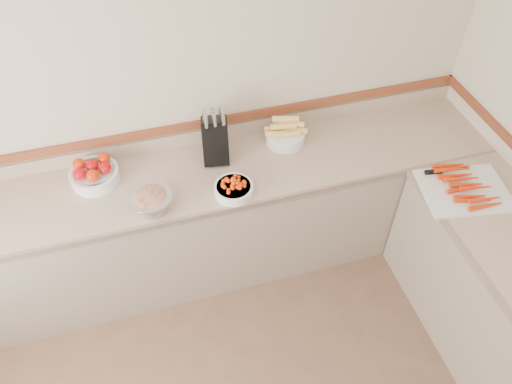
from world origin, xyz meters
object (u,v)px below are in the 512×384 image
object	(u,v)px
cherry_tomato_bowl	(234,188)
corn_bowl	(285,134)
cutting_board	(464,187)
tomato_bowl	(94,173)
rhubarb_bowl	(151,201)
knife_block	(215,140)

from	to	relation	value
cherry_tomato_bowl	corn_bowl	distance (m)	0.58
cherry_tomato_bowl	cutting_board	size ratio (longest dim) A/B	0.42
cutting_board	cherry_tomato_bowl	bearing A→B (deg)	164.92
tomato_bowl	cherry_tomato_bowl	size ratio (longest dim) A/B	1.25
cutting_board	corn_bowl	bearing A→B (deg)	140.86
rhubarb_bowl	cutting_board	bearing A→B (deg)	-11.22
knife_block	tomato_bowl	world-z (taller)	knife_block
tomato_bowl	rhubarb_bowl	size ratio (longest dim) A/B	1.15
cherry_tomato_bowl	rhubarb_bowl	world-z (taller)	rhubarb_bowl
corn_bowl	cutting_board	bearing A→B (deg)	-39.14
tomato_bowl	cherry_tomato_bowl	xyz separation A→B (m)	(0.79, -0.34, -0.02)
tomato_bowl	rhubarb_bowl	xyz separation A→B (m)	(0.30, -0.34, 0.01)
corn_bowl	rhubarb_bowl	size ratio (longest dim) A/B	1.10
knife_block	corn_bowl	distance (m)	0.49
tomato_bowl	corn_bowl	world-z (taller)	corn_bowl
knife_block	tomato_bowl	bearing A→B (deg)	179.01
rhubarb_bowl	cutting_board	world-z (taller)	rhubarb_bowl
corn_bowl	cutting_board	world-z (taller)	corn_bowl
tomato_bowl	cherry_tomato_bowl	distance (m)	0.86
knife_block	cutting_board	size ratio (longest dim) A/B	0.68
tomato_bowl	knife_block	bearing A→B (deg)	-0.99
tomato_bowl	cutting_board	world-z (taller)	tomato_bowl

